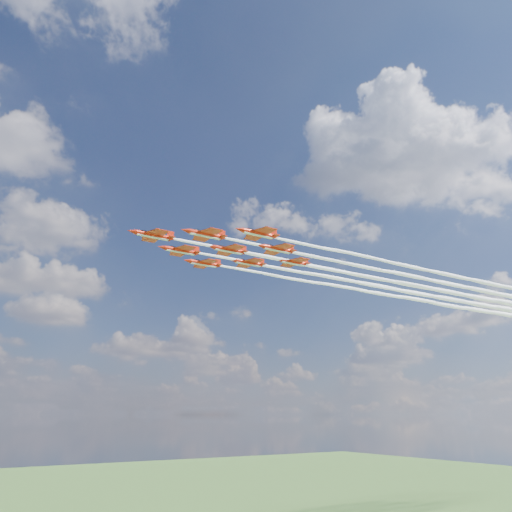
# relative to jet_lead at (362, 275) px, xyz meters

# --- Properties ---
(jet_lead) EXTENTS (153.21, 10.48, 3.07)m
(jet_lead) POSITION_rel_jet_lead_xyz_m (0.00, 0.00, 0.00)
(jet_lead) COLOR red
(jet_row2_port) EXTENTS (153.21, 10.48, 3.07)m
(jet_row2_port) POSITION_rel_jet_lead_xyz_m (11.05, -7.83, 0.00)
(jet_row2_port) COLOR red
(jet_row2_starb) EXTENTS (153.21, 10.48, 3.07)m
(jet_row2_starb) POSITION_rel_jet_lead_xyz_m (11.16, 7.66, 0.00)
(jet_row2_starb) COLOR red
(jet_row3_port) EXTENTS (153.21, 10.48, 3.07)m
(jet_row3_port) POSITION_rel_jet_lead_xyz_m (22.09, -15.67, 0.00)
(jet_row3_port) COLOR red
(jet_row3_centre) EXTENTS (153.21, 10.48, 3.07)m
(jet_row3_centre) POSITION_rel_jet_lead_xyz_m (22.21, -0.17, 0.00)
(jet_row3_centre) COLOR red
(jet_row3_starb) EXTENTS (153.21, 10.48, 3.07)m
(jet_row3_starb) POSITION_rel_jet_lead_xyz_m (22.33, 15.33, 0.00)
(jet_row3_starb) COLOR red
(jet_row4_port) EXTENTS (153.21, 10.48, 3.07)m
(jet_row4_port) POSITION_rel_jet_lead_xyz_m (33.25, -8.00, 0.00)
(jet_row4_port) COLOR red
(jet_row4_starb) EXTENTS (153.21, 10.48, 3.07)m
(jet_row4_starb) POSITION_rel_jet_lead_xyz_m (33.37, 7.49, 0.00)
(jet_row4_starb) COLOR red
(jet_tail) EXTENTS (153.21, 10.48, 3.07)m
(jet_tail) POSITION_rel_jet_lead_xyz_m (44.42, -0.34, 0.00)
(jet_tail) COLOR red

